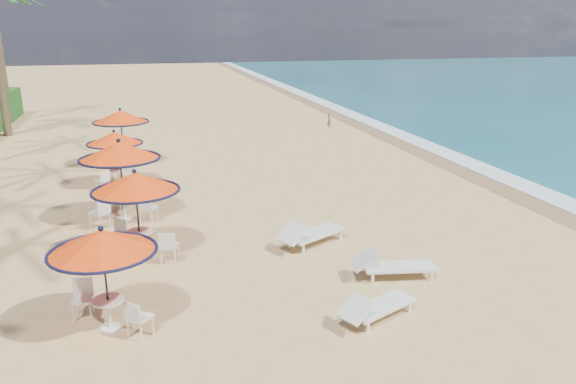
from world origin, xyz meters
name	(u,v)px	position (x,y,z in m)	size (l,w,h in m)	color
ground	(363,303)	(0.00, 0.00, 0.00)	(160.00, 160.00, 0.00)	tan
foam_strip	(479,167)	(9.30, 10.00, 0.00)	(1.20, 140.00, 0.04)	white
wetsand_band	(460,169)	(8.40, 10.00, 0.00)	(1.40, 140.00, 0.02)	olive
station_0	(103,251)	(-5.24, 0.32, 1.65)	(2.08, 2.08, 2.17)	black
station_1	(135,193)	(-4.65, 3.88, 1.71)	(2.24, 2.24, 2.34)	black
station_2	(120,161)	(-5.05, 7.02, 1.86)	(2.43, 2.47, 2.54)	black
station_3	(115,145)	(-5.36, 10.95, 1.56)	(2.04, 2.04, 2.13)	black
station_4	(121,123)	(-5.18, 14.34, 1.79)	(2.35, 2.35, 2.45)	black
lounger_near	(375,307)	(-0.04, -0.75, 0.30)	(1.89, 1.29, 0.65)	silver
lounger_mid	(391,265)	(1.12, 1.02, 0.33)	(2.06, 0.96, 0.71)	silver
lounger_far	(310,233)	(-0.14, 3.46, 0.35)	(2.15, 1.58, 0.75)	silver
person	(329,119)	(6.29, 20.72, 0.47)	(0.34, 0.22, 0.94)	#91634A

